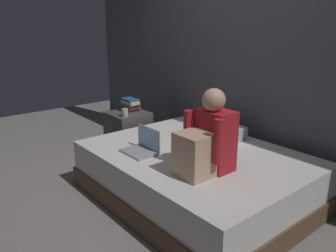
% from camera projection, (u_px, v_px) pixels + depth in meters
% --- Properties ---
extents(ground_plane, '(8.00, 8.00, 0.00)m').
position_uv_depth(ground_plane, '(157.00, 200.00, 3.17)').
color(ground_plane, gray).
extents(wall_back, '(5.60, 0.10, 2.70)m').
position_uv_depth(wall_back, '(247.00, 46.00, 3.50)').
color(wall_back, '#4C4F54').
rests_on(wall_back, ground_plane).
extents(bed, '(2.00, 1.50, 0.46)m').
position_uv_depth(bed, '(195.00, 176.00, 3.14)').
color(bed, brown).
rests_on(bed, ground_plane).
extents(nightstand, '(0.44, 0.46, 0.55)m').
position_uv_depth(nightstand, '(128.00, 134.00, 4.15)').
color(nightstand, '#474442').
rests_on(nightstand, ground_plane).
extents(person_sitting, '(0.39, 0.44, 0.66)m').
position_uv_depth(person_sitting, '(207.00, 141.00, 2.60)').
color(person_sitting, '#B21E28').
rests_on(person_sitting, bed).
extents(laptop, '(0.32, 0.23, 0.22)m').
position_uv_depth(laptop, '(143.00, 146.00, 3.05)').
color(laptop, '#9EA0A5').
rests_on(laptop, bed).
extents(pillow, '(0.56, 0.36, 0.13)m').
position_uv_depth(pillow, '(214.00, 131.00, 3.46)').
color(pillow, silver).
rests_on(pillow, bed).
extents(book_stack, '(0.25, 0.16, 0.16)m').
position_uv_depth(book_stack, '(130.00, 105.00, 4.10)').
color(book_stack, '#703D84').
rests_on(book_stack, nightstand).
extents(mug, '(0.08, 0.08, 0.09)m').
position_uv_depth(mug, '(125.00, 113.00, 3.89)').
color(mug, '#BCB2A3').
rests_on(mug, nightstand).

